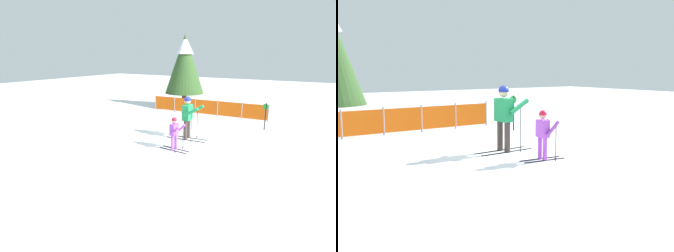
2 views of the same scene
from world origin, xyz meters
TOP-DOWN VIEW (x-y plane):
  - ground_plane at (0.00, 0.00)m, footprint 60.00×60.00m
  - skier_adult at (0.28, 0.14)m, footprint 1.72×0.79m
  - skier_child at (0.47, -1.29)m, footprint 1.18×0.57m
  - safety_fence at (-0.87, 4.73)m, footprint 6.93×0.36m
  - conifer_far at (-3.01, 6.04)m, footprint 2.52×2.52m
  - trail_marker at (2.72, 3.23)m, footprint 0.28×0.09m

SIDE VIEW (x-z plane):
  - ground_plane at x=0.00m, z-range 0.00..0.00m
  - safety_fence at x=-0.87m, z-range 0.00..0.97m
  - skier_child at x=0.47m, z-range 0.11..1.34m
  - trail_marker at x=2.72m, z-range 0.16..1.43m
  - skier_adult at x=0.28m, z-range 0.18..1.97m
  - conifer_far at x=-3.01m, z-range 0.55..5.24m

